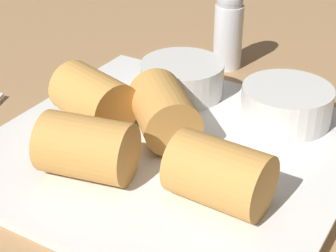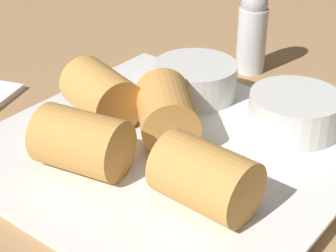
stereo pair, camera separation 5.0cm
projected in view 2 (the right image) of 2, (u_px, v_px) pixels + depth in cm
name	position (u px, v px, depth cm)	size (l,w,h in cm)	color
table_surface	(164.00, 176.00, 45.83)	(180.00, 140.00, 2.00)	#A87F54
serving_plate	(168.00, 154.00, 45.51)	(28.11, 26.74, 1.50)	white
roll_front_left	(201.00, 175.00, 37.64)	(7.58, 4.91, 4.64)	#D19347
roll_front_right	(77.00, 140.00, 41.45)	(7.84, 5.92, 4.64)	#D19347
roll_back_left	(166.00, 108.00, 45.73)	(8.01, 8.00, 4.64)	#D19347
roll_back_right	(99.00, 92.00, 48.32)	(7.91, 6.39, 4.64)	#D19347
dipping_bowl_near	(195.00, 78.00, 52.12)	(7.75, 7.75, 3.14)	silver
dipping_bowl_far	(295.00, 110.00, 46.71)	(7.75, 7.75, 3.14)	silver
salt_shaker	(252.00, 31.00, 59.05)	(3.11, 3.11, 8.88)	silver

